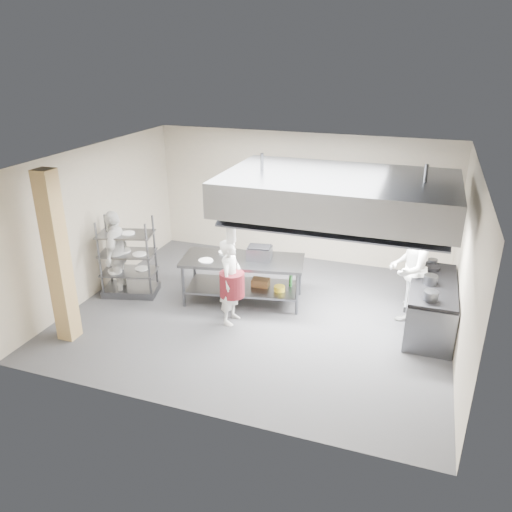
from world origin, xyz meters
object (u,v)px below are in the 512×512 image
(island, at_px, (243,280))
(griddle, at_px, (259,253))
(chef_line, at_px, (408,268))
(stockpot, at_px, (431,280))
(chef_head, at_px, (231,282))
(pass_rack, at_px, (128,257))
(cooking_range, at_px, (431,307))
(chef_plating, at_px, (117,253))

(island, bearing_deg, griddle, 13.46)
(griddle, bearing_deg, chef_line, -2.93)
(griddle, distance_m, stockpot, 3.19)
(chef_line, distance_m, griddle, 2.80)
(chef_head, bearing_deg, island, 8.33)
(pass_rack, height_order, chef_head, pass_rack)
(cooking_range, distance_m, stockpot, 0.57)
(chef_line, bearing_deg, island, -70.75)
(island, bearing_deg, chef_head, -94.35)
(stockpot, bearing_deg, cooking_range, 40.19)
(island, xyz_separation_m, pass_rack, (-2.32, -0.46, 0.36))
(pass_rack, height_order, chef_plating, chef_plating)
(chef_line, bearing_deg, griddle, -72.64)
(griddle, bearing_deg, island, -164.71)
(chef_head, relative_size, griddle, 3.42)
(island, bearing_deg, chef_plating, -178.28)
(chef_plating, relative_size, griddle, 3.80)
(cooking_range, bearing_deg, griddle, 179.58)
(pass_rack, bearing_deg, chef_plating, -171.22)
(chef_line, bearing_deg, stockpot, 59.75)
(cooking_range, height_order, chef_line, chef_line)
(stockpot, bearing_deg, chef_plating, -174.34)
(pass_rack, relative_size, stockpot, 6.87)
(stockpot, bearing_deg, pass_rack, -175.02)
(chef_line, relative_size, stockpot, 8.35)
(island, bearing_deg, cooking_range, -8.77)
(chef_line, bearing_deg, pass_rack, -69.23)
(cooking_range, distance_m, griddle, 3.32)
(cooking_range, relative_size, chef_head, 1.24)
(island, distance_m, stockpot, 3.53)
(island, relative_size, chef_line, 1.20)
(island, relative_size, pass_rack, 1.46)
(chef_head, bearing_deg, pass_rack, 82.82)
(cooking_range, bearing_deg, island, -178.24)
(island, height_order, chef_head, chef_head)
(island, relative_size, cooking_range, 1.19)
(chef_head, bearing_deg, chef_line, -64.89)
(stockpot, bearing_deg, griddle, 178.48)
(island, distance_m, chef_head, 0.93)
(griddle, bearing_deg, stockpot, -10.21)
(cooking_range, bearing_deg, chef_line, 147.54)
(cooking_range, xyz_separation_m, chef_line, (-0.48, 0.31, 0.57))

